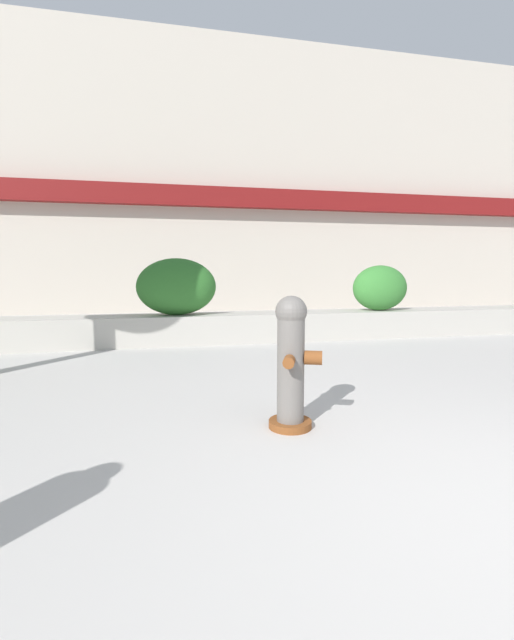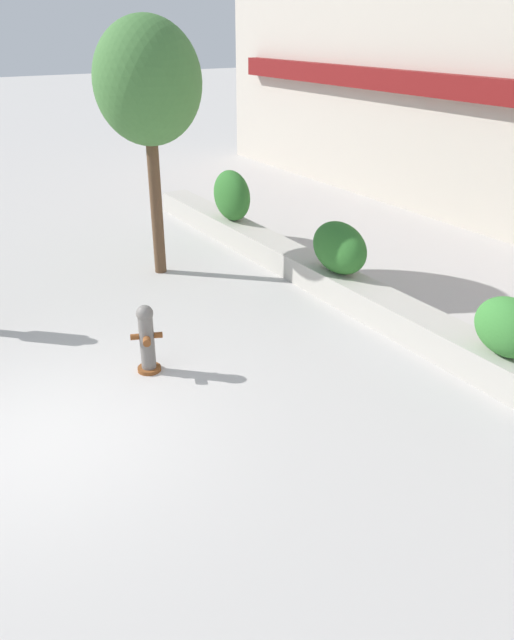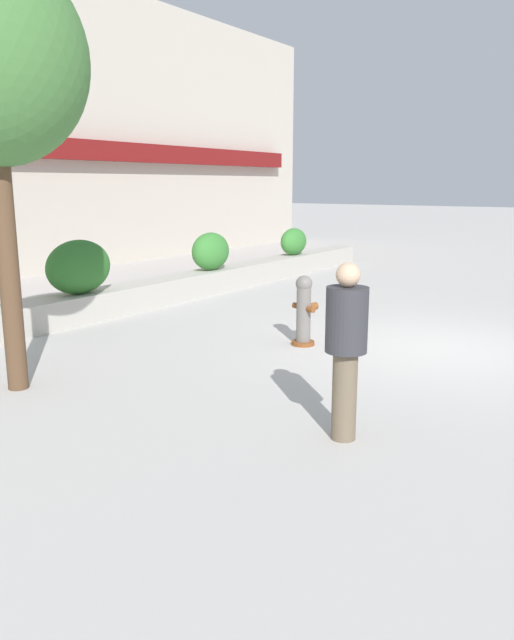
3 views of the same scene
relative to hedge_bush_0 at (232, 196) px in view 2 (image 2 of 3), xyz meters
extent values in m
plane|color=#BCB7B2|center=(5.70, -6.00, -1.09)|extent=(120.00, 120.00, 0.00)
cube|color=#B7B2A8|center=(5.70, 0.00, -0.84)|extent=(18.00, 0.70, 0.50)
ellipsoid|color=#2D6B28|center=(0.00, 0.00, 0.00)|extent=(1.29, 0.67, 1.17)
ellipsoid|color=#2D6B28|center=(4.06, 0.00, -0.10)|extent=(1.34, 0.70, 0.97)
ellipsoid|color=#387F33|center=(7.86, 0.00, -0.16)|extent=(1.07, 0.68, 0.85)
cylinder|color=brown|center=(4.81, -4.18, -1.06)|extent=(0.46, 0.46, 0.06)
cylinder|color=slate|center=(4.81, -4.18, -0.60)|extent=(0.29, 0.29, 0.85)
sphere|color=slate|center=(4.81, -4.18, -0.13)|extent=(0.25, 0.25, 0.25)
cylinder|color=brown|center=(4.98, -4.25, -0.50)|extent=(0.17, 0.16, 0.11)
cylinder|color=brown|center=(4.75, -4.34, -0.50)|extent=(0.13, 0.15, 0.09)
cylinder|color=brown|center=(4.87, -4.02, -0.50)|extent=(0.13, 0.15, 0.09)
cylinder|color=brown|center=(1.06, -2.35, 0.33)|extent=(0.24, 0.24, 2.83)
ellipsoid|color=#427538|center=(1.06, -2.35, 2.69)|extent=(2.22, 1.99, 2.33)
camera|label=1|loc=(3.81, -7.41, 0.21)|focal=24.00mm
camera|label=2|loc=(12.65, -7.10, 3.70)|focal=35.00mm
camera|label=3|loc=(-3.32, -8.80, 1.35)|focal=35.00mm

